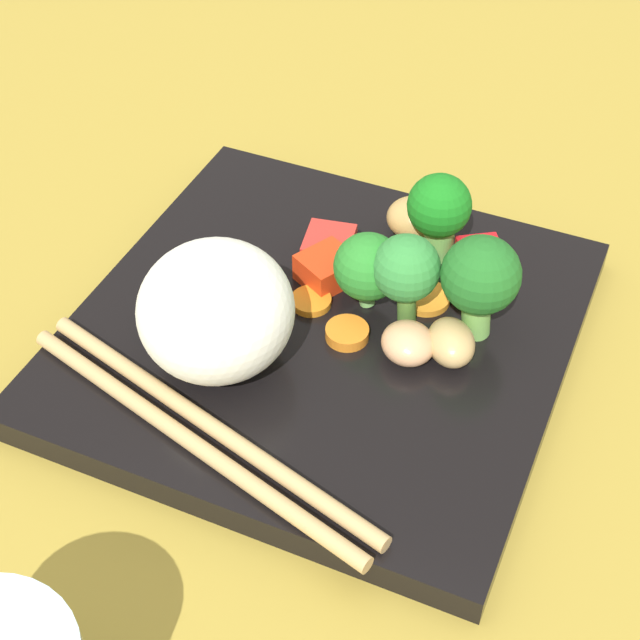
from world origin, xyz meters
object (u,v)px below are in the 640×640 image
(rice_mound, at_px, (216,311))
(chopstick_pair, at_px, (198,431))
(broccoli_floret_1, at_px, (368,267))
(carrot_slice_1, at_px, (425,298))
(square_plate, at_px, (323,333))

(rice_mound, xyz_separation_m, chopstick_pair, (-0.01, 0.05, -0.03))
(rice_mound, height_order, broccoli_floret_1, rice_mound)
(rice_mound, distance_m, carrot_slice_1, 0.13)
(chopstick_pair, bearing_deg, broccoli_floret_1, 87.62)
(square_plate, height_order, chopstick_pair, chopstick_pair)
(broccoli_floret_1, xyz_separation_m, chopstick_pair, (0.05, 0.12, -0.02))
(rice_mound, distance_m, chopstick_pair, 0.06)
(broccoli_floret_1, bearing_deg, square_plate, 52.20)
(square_plate, xyz_separation_m, rice_mound, (0.04, 0.05, 0.05))
(chopstick_pair, bearing_deg, rice_mound, 121.80)
(broccoli_floret_1, height_order, chopstick_pair, broccoli_floret_1)
(rice_mound, height_order, carrot_slice_1, rice_mound)
(broccoli_floret_1, bearing_deg, rice_mound, 49.77)
(carrot_slice_1, xyz_separation_m, chopstick_pair, (0.08, 0.14, 0.00))
(carrot_slice_1, bearing_deg, chopstick_pair, 60.82)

